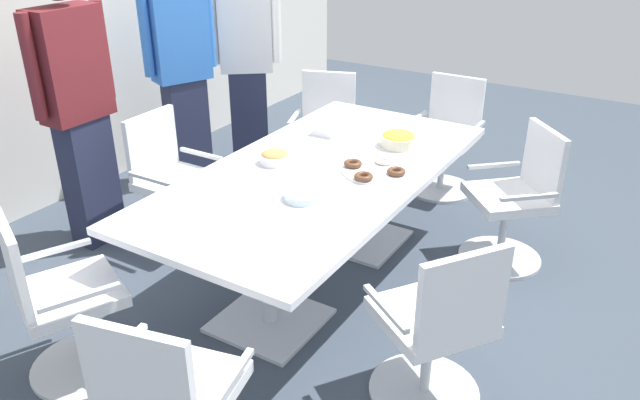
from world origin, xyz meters
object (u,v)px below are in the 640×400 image
(snack_bowl_cookies, at_px, (275,157))
(napkin_pile, at_px, (328,128))
(person_standing_2, at_px, (182,69))
(office_chair_2, at_px, (446,142))
(plate_stack, at_px, (303,196))
(office_chair_5, at_px, (61,306))
(office_chair_1, at_px, (515,204))
(donut_platter, at_px, (374,170))
(office_chair_3, at_px, (325,137))
(conference_table, at_px, (320,189))
(office_chair_4, at_px, (174,188))
(person_standing_3, at_px, (246,62))
(office_chair_0, at_px, (436,333))
(person_standing_1, at_px, (77,104))
(snack_bowl_chips_yellow, at_px, (399,139))

(snack_bowl_cookies, xyz_separation_m, napkin_pile, (0.60, -0.01, 0.00))
(person_standing_2, height_order, snack_bowl_cookies, person_standing_2)
(office_chair_2, height_order, plate_stack, office_chair_2)
(office_chair_2, distance_m, plate_stack, 2.10)
(office_chair_5, bearing_deg, snack_bowl_cookies, 100.68)
(office_chair_1, distance_m, office_chair_2, 1.15)
(donut_platter, height_order, napkin_pile, napkin_pile)
(office_chair_3, distance_m, plate_stack, 1.89)
(snack_bowl_cookies, bearing_deg, office_chair_2, -14.30)
(conference_table, relative_size, donut_platter, 6.34)
(office_chair_2, distance_m, office_chair_3, 0.98)
(office_chair_1, distance_m, napkin_pile, 1.32)
(office_chair_3, bearing_deg, conference_table, 99.73)
(office_chair_2, xyz_separation_m, plate_stack, (-2.07, 0.03, 0.37))
(conference_table, relative_size, person_standing_2, 1.32)
(office_chair_1, distance_m, office_chair_3, 1.73)
(person_standing_2, xyz_separation_m, napkin_pile, (-0.20, -1.47, -0.16))
(office_chair_1, bearing_deg, office_chair_4, 72.99)
(office_chair_2, relative_size, office_chair_4, 1.00)
(person_standing_3, relative_size, napkin_pile, 11.24)
(person_standing_2, xyz_separation_m, plate_stack, (-1.12, -1.87, -0.18))
(conference_table, xyz_separation_m, office_chair_0, (-0.64, -1.02, -0.22))
(person_standing_1, bearing_deg, person_standing_2, -172.62)
(office_chair_5, bearing_deg, office_chair_2, 100.54)
(office_chair_5, distance_m, napkin_pile, 2.01)
(office_chair_3, height_order, donut_platter, office_chair_3)
(person_standing_1, height_order, person_standing_3, person_standing_1)
(office_chair_3, relative_size, office_chair_5, 1.00)
(napkin_pile, bearing_deg, plate_stack, -156.65)
(person_standing_2, bearing_deg, office_chair_1, 114.84)
(snack_bowl_cookies, distance_m, napkin_pile, 0.60)
(office_chair_2, xyz_separation_m, snack_bowl_cookies, (-1.74, 0.44, 0.38))
(office_chair_0, xyz_separation_m, office_chair_1, (1.50, 0.07, 0.00))
(office_chair_0, bearing_deg, snack_bowl_chips_yellow, 67.51)
(office_chair_4, xyz_separation_m, donut_platter, (0.24, -1.39, 0.36))
(snack_bowl_chips_yellow, bearing_deg, person_standing_2, 85.57)
(person_standing_1, distance_m, person_standing_2, 1.13)
(person_standing_1, bearing_deg, office_chair_1, 116.21)
(napkin_pile, bearing_deg, person_standing_2, 82.37)
(conference_table, bearing_deg, office_chair_2, -5.51)
(office_chair_0, relative_size, office_chair_2, 1.00)
(person_standing_2, height_order, napkin_pile, person_standing_2)
(office_chair_5, bearing_deg, snack_bowl_chips_yellow, 91.58)
(person_standing_1, height_order, napkin_pile, person_standing_1)
(conference_table, bearing_deg, office_chair_4, 95.92)
(office_chair_3, bearing_deg, person_standing_2, 7.56)
(office_chair_4, distance_m, plate_stack, 1.31)
(office_chair_0, height_order, person_standing_3, person_standing_3)
(office_chair_2, bearing_deg, snack_bowl_chips_yellow, 93.41)
(snack_bowl_cookies, height_order, plate_stack, snack_bowl_cookies)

